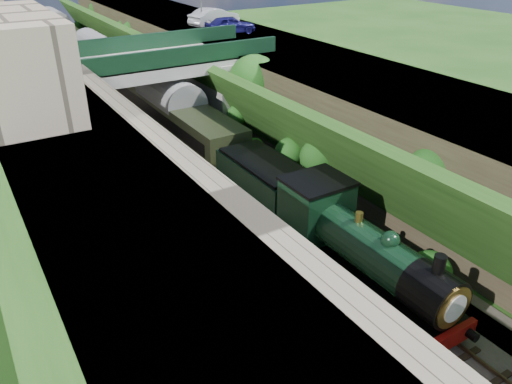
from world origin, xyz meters
name	(u,v)px	position (x,y,z in m)	size (l,w,h in m)	color
ground	(392,347)	(0.00, 0.00, 0.00)	(160.00, 160.00, 0.00)	#1E4714
trackbed	(178,160)	(0.00, 20.00, 0.10)	(10.00, 90.00, 0.20)	#473F38
retaining_wall	(88,128)	(-5.50, 20.00, 3.50)	(1.00, 90.00, 7.00)	#756B56
street_plateau_left	(26,139)	(-9.00, 20.00, 3.50)	(6.00, 90.00, 7.00)	#262628
street_plateau_right	(293,95)	(9.50, 20.00, 3.12)	(8.00, 90.00, 6.25)	#262628
embankment_slope	(242,109)	(5.05, 19.88, 2.85)	(4.89, 90.00, 6.52)	#1E4714
track_left	(149,164)	(-2.00, 20.00, 0.25)	(2.50, 90.00, 0.20)	black
track_right	(193,154)	(1.20, 20.00, 0.25)	(2.50, 90.00, 0.20)	black
road_bridge	(163,86)	(0.94, 24.00, 4.08)	(16.00, 6.40, 7.25)	gray
building_near	(10,64)	(-9.50, 14.00, 9.00)	(4.00, 8.00, 4.00)	gray
tree	(254,83)	(5.91, 19.63, 4.65)	(3.60, 3.80, 6.60)	black
car_blue	(230,25)	(8.97, 28.49, 6.97)	(1.69, 4.21, 1.43)	navy
car_silver	(214,17)	(9.58, 32.54, 7.04)	(1.67, 4.78, 1.57)	#B8B7BC
locomotive	(358,251)	(1.20, 3.50, 1.89)	(3.10, 10.23, 3.83)	black
tender	(265,189)	(1.20, 10.86, 1.62)	(2.70, 6.00, 3.05)	black
coach_front	(172,115)	(1.20, 23.46, 2.05)	(2.90, 18.00, 3.70)	black
coach_middle	(98,63)	(1.20, 42.26, 2.05)	(2.90, 18.00, 3.70)	black
coach_rear	(56,33)	(1.20, 61.06, 2.05)	(2.90, 18.00, 3.70)	black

